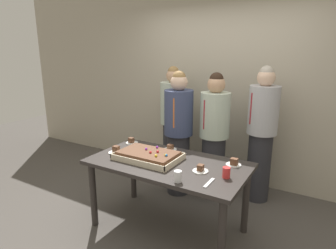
% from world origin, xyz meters
% --- Properties ---
extents(ground_plane, '(12.00, 12.00, 0.00)m').
position_xyz_m(ground_plane, '(0.00, 0.00, 0.00)').
color(ground_plane, '#4C4742').
extents(interior_back_panel, '(8.00, 0.12, 3.00)m').
position_xyz_m(interior_back_panel, '(0.00, 1.60, 1.50)').
color(interior_back_panel, '#B2A893').
rests_on(interior_back_panel, ground_plane).
extents(party_table, '(1.62, 0.87, 0.77)m').
position_xyz_m(party_table, '(0.00, 0.00, 0.67)').
color(party_table, '#2D2826').
rests_on(party_table, ground_plane).
extents(sheet_cake, '(0.67, 0.43, 0.10)m').
position_xyz_m(sheet_cake, '(-0.22, -0.04, 0.81)').
color(sheet_cake, beige).
rests_on(sheet_cake, party_table).
extents(plated_slice_near_left, '(0.15, 0.15, 0.07)m').
position_xyz_m(plated_slice_near_left, '(-0.69, 0.29, 0.79)').
color(plated_slice_near_left, white).
rests_on(plated_slice_near_left, party_table).
extents(plated_slice_near_right, '(0.15, 0.15, 0.08)m').
position_xyz_m(plated_slice_near_right, '(-0.63, -0.07, 0.80)').
color(plated_slice_near_right, white).
rests_on(plated_slice_near_right, party_table).
extents(plated_slice_far_left, '(0.15, 0.15, 0.08)m').
position_xyz_m(plated_slice_far_left, '(0.61, 0.25, 0.79)').
color(plated_slice_far_left, white).
rests_on(plated_slice_far_left, party_table).
extents(plated_slice_far_right, '(0.15, 0.15, 0.06)m').
position_xyz_m(plated_slice_far_right, '(-0.16, 0.33, 0.79)').
color(plated_slice_far_right, white).
rests_on(plated_slice_far_right, party_table).
extents(plated_slice_center_front, '(0.15, 0.15, 0.07)m').
position_xyz_m(plated_slice_center_front, '(0.39, -0.05, 0.79)').
color(plated_slice_center_front, white).
rests_on(plated_slice_center_front, party_table).
extents(drink_cup_nearest, '(0.07, 0.07, 0.10)m').
position_xyz_m(drink_cup_nearest, '(0.31, -0.35, 0.82)').
color(drink_cup_nearest, white).
rests_on(drink_cup_nearest, party_table).
extents(drink_cup_middle, '(0.07, 0.07, 0.10)m').
position_xyz_m(drink_cup_middle, '(0.64, -0.06, 0.82)').
color(drink_cup_middle, red).
rests_on(drink_cup_middle, party_table).
extents(cake_server_utensil, '(0.03, 0.20, 0.01)m').
position_xyz_m(cake_server_utensil, '(0.55, -0.24, 0.77)').
color(cake_server_utensil, silver).
rests_on(cake_server_utensil, party_table).
extents(person_serving_front, '(0.37, 0.37, 1.63)m').
position_xyz_m(person_serving_front, '(-0.30, 0.78, 0.84)').
color(person_serving_front, '#28282D').
rests_on(person_serving_front, ground_plane).
extents(person_green_shirt_behind, '(0.37, 0.37, 1.62)m').
position_xyz_m(person_green_shirt_behind, '(0.13, 0.92, 0.83)').
color(person_green_shirt_behind, '#28282D').
rests_on(person_green_shirt_behind, ground_plane).
extents(person_striped_tie_right, '(0.37, 0.37, 1.66)m').
position_xyz_m(person_striped_tie_right, '(-0.60, 1.16, 0.85)').
color(person_striped_tie_right, '#28282D').
rests_on(person_striped_tie_right, ground_plane).
extents(person_far_right_suit, '(0.36, 0.36, 1.71)m').
position_xyz_m(person_far_right_suit, '(0.66, 1.15, 0.88)').
color(person_far_right_suit, '#28282D').
rests_on(person_far_right_suit, ground_plane).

